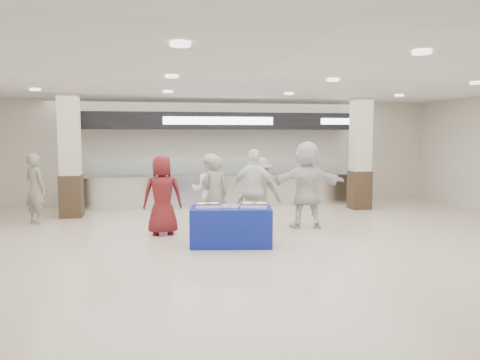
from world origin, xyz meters
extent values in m
plane|color=beige|center=(0.00, 0.00, 0.00)|extent=(14.00, 14.00, 0.00)
cube|color=silver|center=(0.00, 5.40, 0.45)|extent=(8.00, 0.80, 0.90)
cube|color=silver|center=(0.00, 5.40, 0.92)|extent=(8.00, 0.85, 0.04)
cube|color=white|center=(0.00, 5.10, 1.25)|extent=(7.60, 0.02, 0.50)
cube|color=black|center=(0.00, 5.40, 2.55)|extent=(8.40, 0.70, 0.50)
cube|color=silver|center=(0.00, 5.04, 2.55)|extent=(3.20, 0.03, 0.22)
cube|color=silver|center=(3.80, 5.04, 2.55)|extent=(1.40, 0.03, 0.18)
cube|color=#322317|center=(-4.00, 4.20, 0.55)|extent=(0.55, 0.55, 1.10)
cube|color=beige|center=(-4.00, 4.20, 2.15)|extent=(0.50, 0.50, 2.10)
cube|color=#322317|center=(4.00, 4.20, 0.55)|extent=(0.55, 0.55, 1.10)
cube|color=beige|center=(4.00, 4.20, 2.15)|extent=(0.50, 0.50, 2.10)
cube|color=navy|center=(-0.39, 0.35, 0.38)|extent=(1.65, 1.01, 0.75)
cube|color=white|center=(-0.83, 0.45, 0.79)|extent=(0.49, 0.39, 0.07)
cube|color=#462514|center=(-0.83, 0.45, 0.83)|extent=(0.49, 0.39, 0.02)
cylinder|color=#AA2618|center=(-0.83, 0.45, 0.83)|extent=(0.11, 0.11, 0.01)
cube|color=white|center=(0.06, 0.30, 0.79)|extent=(0.58, 0.50, 0.08)
cube|color=#462514|center=(0.06, 0.30, 0.84)|extent=(0.58, 0.50, 0.02)
cylinder|color=#AA2618|center=(0.06, 0.30, 0.83)|extent=(0.14, 0.14, 0.01)
cube|color=#A6A6AA|center=(-0.43, 0.31, 0.76)|extent=(0.42, 0.37, 0.01)
imported|color=maroon|center=(-1.68, 1.60, 0.86)|extent=(0.85, 0.56, 1.71)
imported|color=gray|center=(-0.53, 1.79, 0.84)|extent=(0.67, 0.49, 1.68)
imported|color=white|center=(-0.61, 2.23, 0.86)|extent=(0.95, 0.81, 1.71)
imported|color=white|center=(0.36, 1.70, 0.91)|extent=(1.16, 0.85, 1.83)
imported|color=gray|center=(0.57, 2.15, 0.81)|extent=(1.06, 0.62, 1.62)
imported|color=white|center=(1.60, 1.79, 1.00)|extent=(1.90, 0.76, 2.00)
imported|color=gray|center=(-4.68, 3.40, 0.86)|extent=(0.74, 0.72, 1.71)
camera|label=1|loc=(-1.78, -8.47, 2.15)|focal=35.00mm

